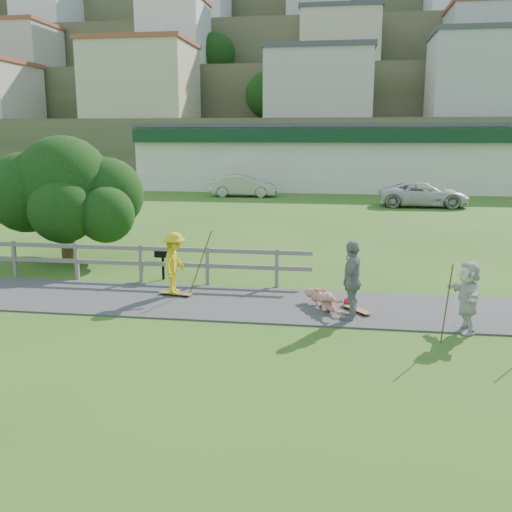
{
  "coord_description": "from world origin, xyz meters",
  "views": [
    {
      "loc": [
        3.78,
        -12.24,
        4.22
      ],
      "look_at": [
        1.6,
        2.0,
        1.16
      ],
      "focal_mm": 40.0,
      "sensor_mm": 36.0,
      "label": 1
    }
  ],
  "objects_px": {
    "skater_fallen": "(324,299)",
    "bbq": "(163,264)",
    "tree": "(66,210)",
    "skater_rider": "(175,267)",
    "spectator_d": "(467,297)",
    "car_silver": "(244,186)",
    "spectator_b": "(352,281)",
    "car_white": "(424,195)"
  },
  "relations": [
    {
      "from": "bbq",
      "to": "tree",
      "type": "bearing_deg",
      "value": 150.68
    },
    {
      "from": "skater_rider",
      "to": "skater_fallen",
      "type": "height_order",
      "value": "skater_rider"
    },
    {
      "from": "car_silver",
      "to": "car_white",
      "type": "bearing_deg",
      "value": -111.54
    },
    {
      "from": "skater_fallen",
      "to": "bbq",
      "type": "distance_m",
      "value": 5.4
    },
    {
      "from": "tree",
      "to": "car_white",
      "type": "bearing_deg",
      "value": 50.64
    },
    {
      "from": "spectator_d",
      "to": "car_silver",
      "type": "xyz_separation_m",
      "value": [
        -9.65,
        27.01,
        -0.04
      ]
    },
    {
      "from": "spectator_b",
      "to": "car_silver",
      "type": "height_order",
      "value": "spectator_b"
    },
    {
      "from": "skater_rider",
      "to": "skater_fallen",
      "type": "distance_m",
      "value": 4.03
    },
    {
      "from": "skater_fallen",
      "to": "spectator_d",
      "type": "bearing_deg",
      "value": -50.27
    },
    {
      "from": "skater_rider",
      "to": "car_silver",
      "type": "xyz_separation_m",
      "value": [
        -2.59,
        25.29,
        -0.06
      ]
    },
    {
      "from": "car_silver",
      "to": "tree",
      "type": "relative_size",
      "value": 0.89
    },
    {
      "from": "skater_fallen",
      "to": "spectator_d",
      "type": "relative_size",
      "value": 0.96
    },
    {
      "from": "skater_fallen",
      "to": "spectator_b",
      "type": "xyz_separation_m",
      "value": [
        0.65,
        -0.64,
        0.66
      ]
    },
    {
      "from": "spectator_d",
      "to": "bbq",
      "type": "relative_size",
      "value": 1.74
    },
    {
      "from": "skater_rider",
      "to": "spectator_b",
      "type": "distance_m",
      "value": 4.76
    },
    {
      "from": "spectator_b",
      "to": "car_white",
      "type": "height_order",
      "value": "spectator_b"
    },
    {
      "from": "spectator_d",
      "to": "car_white",
      "type": "relative_size",
      "value": 0.3
    },
    {
      "from": "car_white",
      "to": "bbq",
      "type": "xyz_separation_m",
      "value": [
        -10.0,
        -19.41,
        -0.28
      ]
    },
    {
      "from": "skater_fallen",
      "to": "car_silver",
      "type": "height_order",
      "value": "car_silver"
    },
    {
      "from": "skater_fallen",
      "to": "bbq",
      "type": "bearing_deg",
      "value": 123.1
    },
    {
      "from": "tree",
      "to": "bbq",
      "type": "relative_size",
      "value": 5.66
    },
    {
      "from": "tree",
      "to": "spectator_b",
      "type": "bearing_deg",
      "value": -28.57
    },
    {
      "from": "skater_fallen",
      "to": "tree",
      "type": "relative_size",
      "value": 0.3
    },
    {
      "from": "skater_fallen",
      "to": "tree",
      "type": "bearing_deg",
      "value": 122.1
    },
    {
      "from": "skater_rider",
      "to": "car_silver",
      "type": "relative_size",
      "value": 0.36
    },
    {
      "from": "car_silver",
      "to": "spectator_d",
      "type": "bearing_deg",
      "value": -162.48
    },
    {
      "from": "car_white",
      "to": "bbq",
      "type": "height_order",
      "value": "car_white"
    },
    {
      "from": "spectator_b",
      "to": "skater_rider",
      "type": "bearing_deg",
      "value": -94.21
    },
    {
      "from": "tree",
      "to": "skater_fallen",
      "type": "bearing_deg",
      "value": -27.11
    },
    {
      "from": "skater_rider",
      "to": "spectator_d",
      "type": "distance_m",
      "value": 7.27
    },
    {
      "from": "skater_rider",
      "to": "spectator_d",
      "type": "height_order",
      "value": "skater_rider"
    },
    {
      "from": "car_silver",
      "to": "skater_rider",
      "type": "bearing_deg",
      "value": -176.3
    },
    {
      "from": "spectator_b",
      "to": "spectator_d",
      "type": "bearing_deg",
      "value": 90.54
    },
    {
      "from": "bbq",
      "to": "spectator_d",
      "type": "bearing_deg",
      "value": -24.65
    },
    {
      "from": "spectator_b",
      "to": "tree",
      "type": "xyz_separation_m",
      "value": [
        -9.6,
        5.23,
        0.8
      ]
    },
    {
      "from": "skater_rider",
      "to": "spectator_b",
      "type": "xyz_separation_m",
      "value": [
        4.59,
        -1.26,
        0.12
      ]
    },
    {
      "from": "skater_rider",
      "to": "spectator_d",
      "type": "xyz_separation_m",
      "value": [
        7.06,
        -1.72,
        -0.03
      ]
    },
    {
      "from": "spectator_b",
      "to": "tree",
      "type": "bearing_deg",
      "value": -107.48
    },
    {
      "from": "spectator_d",
      "to": "tree",
      "type": "height_order",
      "value": "tree"
    },
    {
      "from": "spectator_d",
      "to": "car_white",
      "type": "height_order",
      "value": "spectator_d"
    },
    {
      "from": "car_white",
      "to": "car_silver",
      "type": "bearing_deg",
      "value": 71.25
    },
    {
      "from": "skater_rider",
      "to": "spectator_b",
      "type": "bearing_deg",
      "value": -102.51
    }
  ]
}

